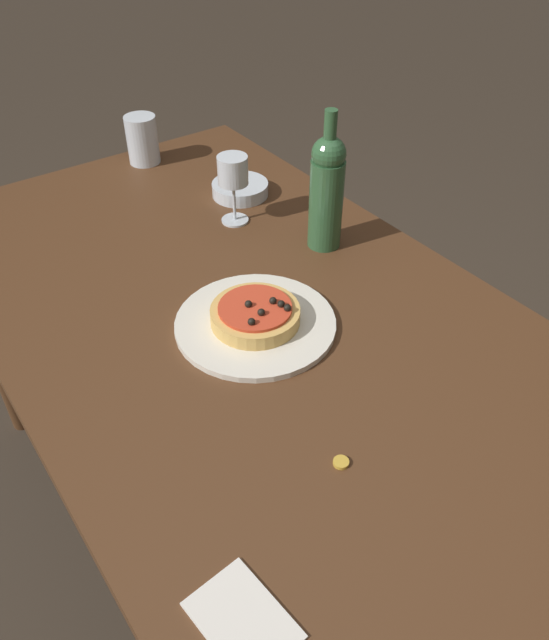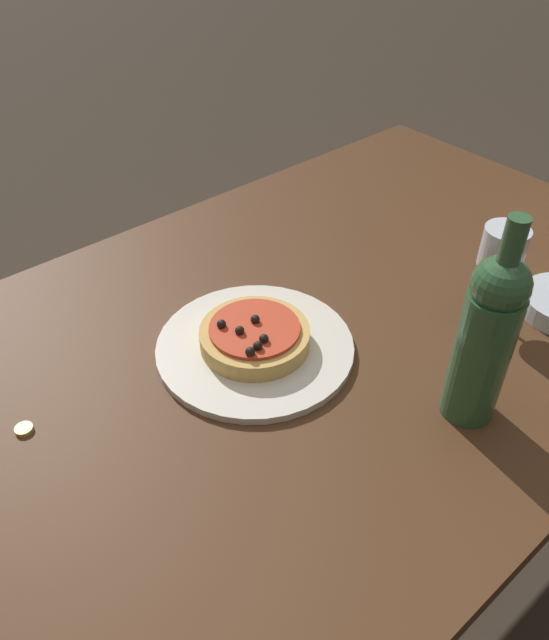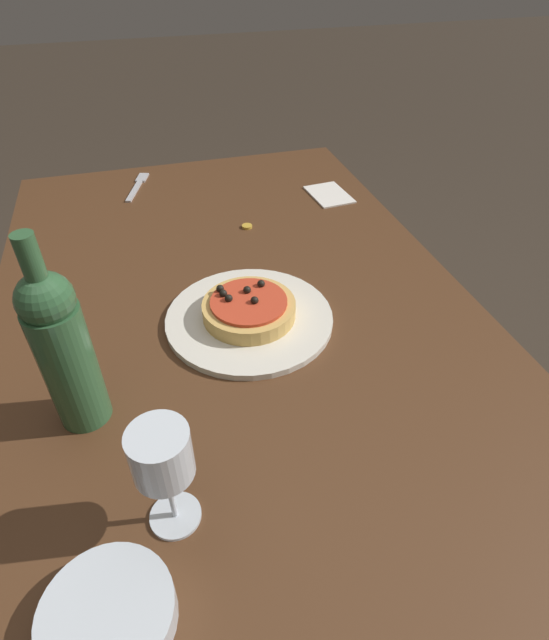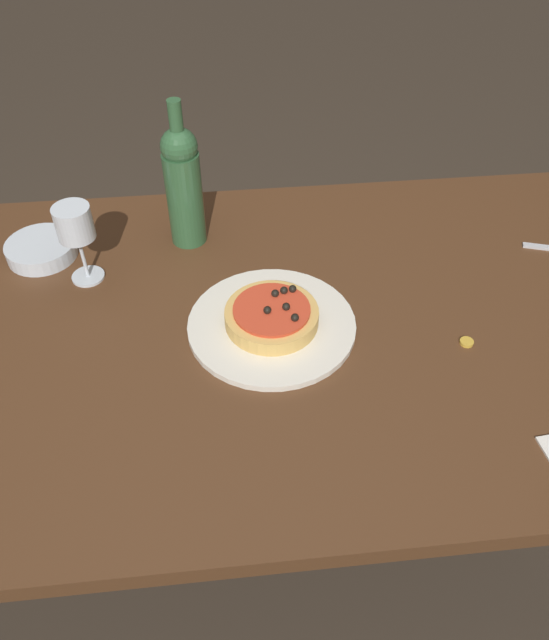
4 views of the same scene
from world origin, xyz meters
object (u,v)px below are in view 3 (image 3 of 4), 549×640
at_px(pizza, 249,308).
at_px(bottle_cap, 247,226).
at_px(fork, 138,185).
at_px(wine_bottle, 63,348).
at_px(wine_glass, 162,459).
at_px(side_bowl, 108,616).
at_px(dinner_plate, 249,318).
at_px(dining_table, 248,368).

distance_m(pizza, bottle_cap, 0.34).
bearing_deg(fork, bottle_cap, -124.46).
distance_m(pizza, wine_bottle, 0.33).
xyz_separation_m(wine_glass, side_bowl, (-0.10, 0.08, -0.10)).
height_order(wine_glass, side_bowl, wine_glass).
xyz_separation_m(wine_bottle, side_bowl, (-0.30, -0.03, -0.12)).
bearing_deg(dinner_plate, wine_bottle, 117.15).
height_order(pizza, wine_glass, wine_glass).
bearing_deg(bottle_cap, dinner_plate, 167.25).
distance_m(dinner_plate, pizza, 0.02).
xyz_separation_m(dining_table, wine_glass, (-0.30, 0.16, 0.20)).
xyz_separation_m(side_bowl, fork, (1.07, -0.10, -0.01)).
distance_m(dining_table, dinner_plate, 0.10).
distance_m(wine_bottle, bottle_cap, 0.61).
relative_size(wine_bottle, fork, 1.78).
relative_size(fork, bottle_cap, 7.06).
relative_size(wine_bottle, side_bowl, 2.17).
xyz_separation_m(dinner_plate, pizza, (0.00, 0.00, 0.02)).
xyz_separation_m(dinner_plate, side_bowl, (-0.44, 0.26, 0.01)).
bearing_deg(dinner_plate, side_bowl, 149.85).
bearing_deg(side_bowl, dining_table, -30.93).
height_order(pizza, fork, pizza).
bearing_deg(pizza, fork, 13.63).
xyz_separation_m(pizza, fork, (0.63, 0.15, -0.03)).
bearing_deg(wine_bottle, pizza, -62.77).
height_order(dining_table, bottle_cap, bottle_cap).
bearing_deg(wine_bottle, side_bowl, -175.05).
xyz_separation_m(fork, bottle_cap, (-0.30, -0.23, 0.00)).
bearing_deg(fork, wine_bottle, -171.09).
relative_size(pizza, bottle_cap, 6.90).
xyz_separation_m(wine_glass, fork, (0.97, -0.02, -0.12)).
relative_size(side_bowl, bottle_cap, 5.78).
bearing_deg(fork, side_bowl, -167.21).
xyz_separation_m(pizza, wine_glass, (-0.34, 0.18, 0.09)).
bearing_deg(pizza, wine_bottle, 117.23).
xyz_separation_m(pizza, bottle_cap, (0.33, -0.08, -0.03)).
bearing_deg(wine_bottle, dining_table, -68.13).
distance_m(dining_table, wine_glass, 0.40).
distance_m(dining_table, wine_bottle, 0.36).
distance_m(dining_table, side_bowl, 0.48).
bearing_deg(fork, pizza, -148.17).
relative_size(pizza, wine_glass, 1.03).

